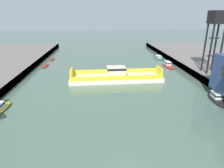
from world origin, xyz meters
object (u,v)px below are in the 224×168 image
at_px(chain_ferry, 116,76).
at_px(moored_boat_upstream_b, 52,59).
at_px(crane_tower, 217,23).
at_px(moored_boat_upstream_a, 158,57).
at_px(moored_boat_near_left, 45,66).
at_px(moored_boat_near_right, 217,98).
at_px(moored_boat_mid_left, 168,65).

xyz_separation_m(chain_ferry, moored_boat_upstream_b, (-22.07, 26.13, -0.90)).
height_order(moored_boat_upstream_b, crane_tower, crane_tower).
height_order(moored_boat_upstream_a, moored_boat_upstream_b, moored_boat_upstream_a).
height_order(chain_ferry, moored_boat_upstream_b, chain_ferry).
bearing_deg(chain_ferry, moored_boat_near_left, 144.14).
distance_m(moored_boat_near_left, moored_boat_upstream_a, 42.29).
relative_size(moored_boat_near_right, crane_tower, 0.48).
distance_m(moored_boat_near_right, moored_boat_upstream_b, 57.69).
bearing_deg(crane_tower, moored_boat_upstream_a, 103.34).
height_order(moored_boat_near_right, moored_boat_mid_left, moored_boat_near_right).
relative_size(moored_boat_near_left, moored_boat_upstream_a, 0.64).
xyz_separation_m(chain_ferry, crane_tower, (25.07, 0.04, 13.20)).
height_order(moored_boat_near_left, moored_boat_upstream_b, moored_boat_near_left).
height_order(moored_boat_upstream_a, crane_tower, crane_tower).
height_order(moored_boat_near_left, moored_boat_mid_left, moored_boat_mid_left).
xyz_separation_m(moored_boat_near_left, moored_boat_upstream_a, (41.15, 9.74, 0.20)).
distance_m(chain_ferry, crane_tower, 28.34).
xyz_separation_m(moored_boat_near_right, moored_boat_mid_left, (-0.59, 27.43, -0.02)).
relative_size(moored_boat_near_left, moored_boat_mid_left, 0.67).
bearing_deg(moored_boat_upstream_b, chain_ferry, -49.81).
distance_m(moored_boat_mid_left, crane_tower, 20.04).
bearing_deg(moored_boat_near_left, moored_boat_near_right, -36.35).
height_order(moored_boat_mid_left, moored_boat_upstream_a, moored_boat_mid_left).
xyz_separation_m(moored_boat_near_left, moored_boat_near_right, (41.24, -30.35, 0.39)).
bearing_deg(moored_boat_upstream_a, moored_boat_mid_left, -92.26).
bearing_deg(crane_tower, moored_boat_near_right, -112.72).
bearing_deg(moored_boat_near_right, chain_ferry, 143.08).
bearing_deg(moored_boat_upstream_a, moored_boat_upstream_b, 179.51).
xyz_separation_m(moored_boat_near_right, moored_boat_upstream_b, (-41.13, 40.45, -0.43)).
bearing_deg(moored_boat_near_right, moored_boat_upstream_b, 135.48).
xyz_separation_m(chain_ferry, moored_boat_mid_left, (18.47, 13.11, -0.49)).
bearing_deg(moored_boat_mid_left, moored_boat_upstream_a, 87.74).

